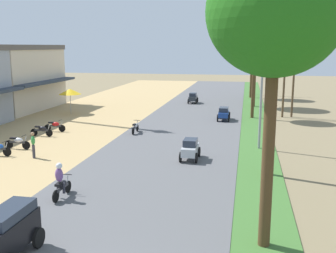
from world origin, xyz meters
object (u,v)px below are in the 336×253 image
(utility_pole_far, at_px, (294,66))
(car_sedan_blue, at_px, (224,113))
(streetlamp_mid, at_px, (254,62))
(motorbike_foreground_rider, at_px, (61,181))
(utility_pole_near, at_px, (285,73))
(parked_motorbike_sixth, at_px, (55,125))
(parked_motorbike_fourth, at_px, (18,142))
(median_tree_third, at_px, (255,46))
(median_tree_fourth, at_px, (255,48))
(car_hatchback_silver, at_px, (190,148))
(pedestrian_on_shoulder, at_px, (33,144))
(median_tree_fifth, at_px, (253,44))
(car_hatchback_charcoal, at_px, (193,98))
(median_tree_second, at_px, (272,25))
(streetlamp_near, at_px, (262,80))
(vendor_umbrella, at_px, (70,92))
(parked_motorbike_fifth, at_px, (42,130))
(car_van_black, at_px, (9,231))
(median_tree_nearest, at_px, (275,13))
(motorbike_ahead_second, at_px, (135,127))

(utility_pole_far, xyz_separation_m, car_sedan_blue, (-6.35, -3.43, -4.16))
(streetlamp_mid, distance_m, motorbike_foreground_rider, 43.31)
(streetlamp_mid, relative_size, utility_pole_near, 0.97)
(parked_motorbike_sixth, bearing_deg, parked_motorbike_fourth, -88.33)
(median_tree_third, height_order, streetlamp_mid, median_tree_third)
(motorbike_foreground_rider, bearing_deg, parked_motorbike_fourth, 131.58)
(median_tree_fourth, relative_size, car_hatchback_silver, 4.34)
(utility_pole_far, bearing_deg, car_hatchback_silver, -114.07)
(pedestrian_on_shoulder, height_order, motorbike_foreground_rider, motorbike_foreground_rider)
(car_hatchback_silver, bearing_deg, streetlamp_mid, 83.25)
(car_sedan_blue, bearing_deg, median_tree_fifth, 81.84)
(utility_pole_near, xyz_separation_m, car_hatchback_charcoal, (-9.72, 7.50, -3.56))
(car_hatchback_charcoal, bearing_deg, median_tree_second, -74.26)
(median_tree_second, bearing_deg, streetlamp_near, 91.77)
(vendor_umbrella, height_order, car_hatchback_silver, vendor_umbrella)
(parked_motorbike_fifth, bearing_deg, median_tree_fourth, 49.91)
(pedestrian_on_shoulder, distance_m, median_tree_second, 15.31)
(car_sedan_blue, bearing_deg, pedestrian_on_shoulder, -125.25)
(vendor_umbrella, relative_size, streetlamp_mid, 0.32)
(car_van_black, relative_size, car_hatchback_charcoal, 1.20)
(median_tree_third, xyz_separation_m, motorbike_foreground_rider, (-8.57, -22.78, -5.90))
(parked_motorbike_sixth, height_order, car_hatchback_charcoal, car_hatchback_charcoal)
(median_tree_third, height_order, utility_pole_near, median_tree_third)
(parked_motorbike_sixth, height_order, utility_pole_near, utility_pole_near)
(vendor_umbrella, relative_size, utility_pole_far, 0.27)
(median_tree_third, height_order, utility_pole_far, utility_pole_far)
(vendor_umbrella, xyz_separation_m, median_tree_third, (17.92, 1.23, 4.45))
(median_tree_third, bearing_deg, car_hatchback_silver, -103.79)
(parked_motorbike_fifth, xyz_separation_m, utility_pole_far, (19.46, 12.77, 4.35))
(car_sedan_blue, bearing_deg, motorbike_foreground_rider, -106.04)
(median_tree_fourth, bearing_deg, parked_motorbike_fifth, -130.09)
(parked_motorbike_fourth, bearing_deg, car_van_black, -59.63)
(parked_motorbike_sixth, xyz_separation_m, median_tree_nearest, (15.67, -15.94, 7.18))
(median_tree_second, height_order, streetlamp_mid, median_tree_second)
(motorbike_ahead_second, bearing_deg, utility_pole_far, 38.91)
(median_tree_second, distance_m, median_tree_fifth, 33.05)
(parked_motorbike_fourth, relative_size, pedestrian_on_shoulder, 1.11)
(median_tree_nearest, distance_m, car_hatchback_silver, 12.81)
(parked_motorbike_fifth, bearing_deg, parked_motorbike_sixth, 84.23)
(pedestrian_on_shoulder, xyz_separation_m, streetlamp_mid, (13.52, 36.39, 3.68))
(median_tree_fourth, height_order, streetlamp_near, median_tree_fourth)
(median_tree_fourth, relative_size, utility_pole_far, 0.92)
(vendor_umbrella, bearing_deg, parked_motorbike_fourth, -79.49)
(median_tree_second, bearing_deg, car_van_black, -128.33)
(median_tree_fourth, height_order, car_hatchback_silver, median_tree_fourth)
(utility_pole_near, height_order, motorbike_ahead_second, utility_pole_near)
(vendor_umbrella, distance_m, car_sedan_blue, 15.44)
(pedestrian_on_shoulder, height_order, car_van_black, car_van_black)
(streetlamp_mid, bearing_deg, car_hatchback_silver, -96.75)
(streetlamp_mid, distance_m, car_van_black, 48.23)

